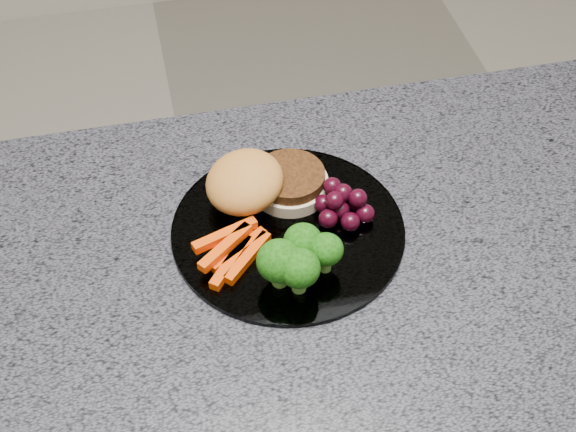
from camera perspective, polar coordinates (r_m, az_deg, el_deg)
The scene contains 6 objects.
countertop at distance 0.86m, azimuth -3.11°, elevation -6.43°, with size 1.20×0.60×0.04m, color #484851.
plate at distance 0.89m, azimuth 0.00°, elevation -1.00°, with size 0.26×0.26×0.01m, color white.
burger at distance 0.91m, azimuth -1.94°, elevation 2.23°, with size 0.17×0.12×0.05m.
carrot_sticks at distance 0.86m, azimuth -3.99°, elevation -2.39°, with size 0.09×0.09×0.02m.
broccoli at distance 0.82m, azimuth 0.69°, elevation -2.96°, with size 0.09×0.08×0.06m.
grape_bunch at distance 0.89m, azimuth 3.92°, elevation 0.87°, with size 0.06×0.07×0.04m.
Camera 1 is at (-0.06, -0.50, 1.57)m, focal length 50.00 mm.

